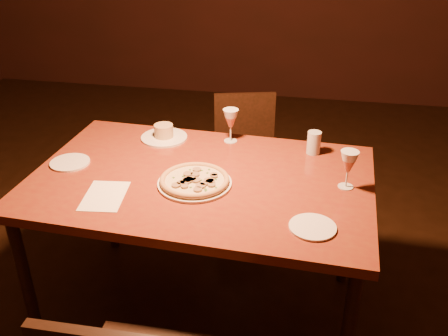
# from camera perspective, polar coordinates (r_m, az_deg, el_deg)

# --- Properties ---
(floor) EXTENTS (7.00, 7.00, 0.00)m
(floor) POSITION_cam_1_polar(r_m,az_deg,el_deg) (2.76, -8.93, -16.75)
(floor) COLOR black
(floor) RESTS_ON ground
(dining_table) EXTENTS (1.58, 1.06, 0.83)m
(dining_table) POSITION_cam_1_polar(r_m,az_deg,el_deg) (2.31, -2.62, -2.57)
(dining_table) COLOR brown
(dining_table) RESTS_ON floor
(chair_far) EXTENTS (0.49, 0.49, 0.83)m
(chair_far) POSITION_cam_1_polar(r_m,az_deg,el_deg) (3.29, 2.53, 1.85)
(chair_far) COLOR black
(chair_far) RESTS_ON floor
(pizza_plate) EXTENTS (0.33, 0.33, 0.04)m
(pizza_plate) POSITION_cam_1_polar(r_m,az_deg,el_deg) (2.21, -3.38, -1.45)
(pizza_plate) COLOR white
(pizza_plate) RESTS_ON dining_table
(ramekin_saucer) EXTENTS (0.24, 0.24, 0.08)m
(ramekin_saucer) POSITION_cam_1_polar(r_m,az_deg,el_deg) (2.65, -6.88, 3.87)
(ramekin_saucer) COLOR white
(ramekin_saucer) RESTS_ON dining_table
(wine_glass_far) EXTENTS (0.08, 0.08, 0.18)m
(wine_glass_far) POSITION_cam_1_polar(r_m,az_deg,el_deg) (2.57, 0.77, 4.87)
(wine_glass_far) COLOR #B3634A
(wine_glass_far) RESTS_ON dining_table
(wine_glass_right) EXTENTS (0.08, 0.08, 0.17)m
(wine_glass_right) POSITION_cam_1_polar(r_m,az_deg,el_deg) (2.22, 13.97, -0.17)
(wine_glass_right) COLOR #B3634A
(wine_glass_right) RESTS_ON dining_table
(water_tumbler) EXTENTS (0.07, 0.07, 0.11)m
(water_tumbler) POSITION_cam_1_polar(r_m,az_deg,el_deg) (2.50, 10.23, 2.87)
(water_tumbler) COLOR #B1BBC2
(water_tumbler) RESTS_ON dining_table
(side_plate_left) EXTENTS (0.19, 0.19, 0.01)m
(side_plate_left) POSITION_cam_1_polar(r_m,az_deg,el_deg) (2.50, -17.19, 0.60)
(side_plate_left) COLOR white
(side_plate_left) RESTS_ON dining_table
(side_plate_near) EXTENTS (0.18, 0.18, 0.01)m
(side_plate_near) POSITION_cam_1_polar(r_m,az_deg,el_deg) (1.96, 10.09, -6.66)
(side_plate_near) COLOR white
(side_plate_near) RESTS_ON dining_table
(menu_card) EXTENTS (0.20, 0.27, 0.00)m
(menu_card) POSITION_cam_1_polar(r_m,az_deg,el_deg) (2.19, -13.48, -3.11)
(menu_card) COLOR white
(menu_card) RESTS_ON dining_table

